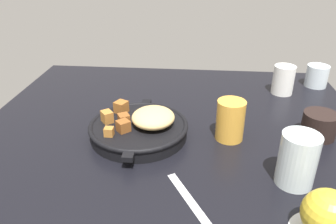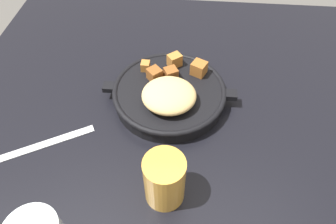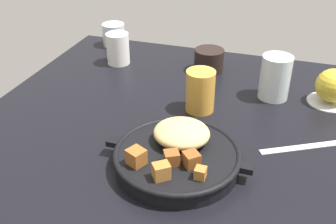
# 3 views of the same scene
# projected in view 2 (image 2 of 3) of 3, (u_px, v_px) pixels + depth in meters

# --- Properties ---
(ground_plane) EXTENTS (0.98, 1.02, 0.02)m
(ground_plane) POSITION_uv_depth(u_px,v_px,m) (171.00, 133.00, 0.63)
(ground_plane) COLOR black
(cast_iron_skillet) EXTENTS (0.29, 0.24, 0.07)m
(cast_iron_skillet) POSITION_uv_depth(u_px,v_px,m) (169.00, 93.00, 0.65)
(cast_iron_skillet) COLOR black
(cast_iron_skillet) RESTS_ON ground_plane
(butter_knife) EXTENTS (0.19, 0.11, 0.00)m
(butter_knife) POSITION_uv_depth(u_px,v_px,m) (42.00, 145.00, 0.60)
(butter_knife) COLOR silver
(butter_knife) RESTS_ON ground_plane
(juice_glass_amber) EXTENTS (0.07, 0.07, 0.10)m
(juice_glass_amber) POSITION_uv_depth(u_px,v_px,m) (165.00, 180.00, 0.49)
(juice_glass_amber) COLOR gold
(juice_glass_amber) RESTS_ON ground_plane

